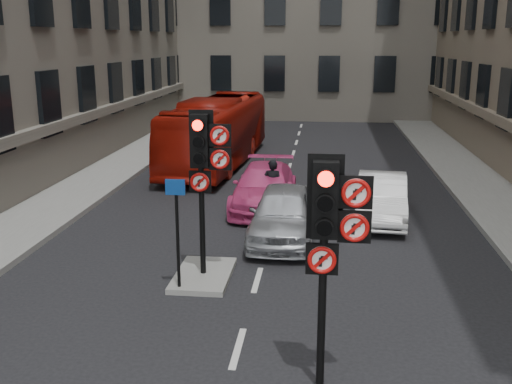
% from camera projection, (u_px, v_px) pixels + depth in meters
% --- Properties ---
extents(pavement_left, '(3.00, 50.00, 0.16)m').
position_uv_depth(pavement_left, '(72.00, 190.00, 20.61)').
color(pavement_left, gray).
rests_on(pavement_left, ground).
extents(pavement_right, '(3.00, 50.00, 0.16)m').
position_uv_depth(pavement_right, '(506.00, 202.00, 19.04)').
color(pavement_right, gray).
rests_on(pavement_right, ground).
extents(centre_island, '(1.20, 2.00, 0.12)m').
position_uv_depth(centre_island, '(203.00, 275.00, 13.22)').
color(centre_island, gray).
rests_on(centre_island, ground).
extents(signal_near, '(0.91, 0.40, 3.58)m').
position_uv_depth(signal_near, '(331.00, 225.00, 8.44)').
color(signal_near, black).
rests_on(signal_near, ground).
extents(signal_far, '(0.91, 0.40, 3.58)m').
position_uv_depth(signal_far, '(205.00, 158.00, 12.55)').
color(signal_far, black).
rests_on(signal_far, centre_island).
extents(car_silver, '(1.75, 4.16, 1.41)m').
position_uv_depth(car_silver, '(284.00, 213.00, 15.63)').
color(car_silver, '#B2B5BA').
rests_on(car_silver, ground).
extents(car_white, '(1.71, 4.06, 1.30)m').
position_uv_depth(car_white, '(382.00, 198.00, 17.35)').
color(car_white, silver).
rests_on(car_white, ground).
extents(car_pink, '(1.85, 4.52, 1.31)m').
position_uv_depth(car_pink, '(264.00, 187.00, 18.58)').
color(car_pink, '#D73F81').
rests_on(car_pink, ground).
extents(bus_red, '(3.00, 10.13, 2.78)m').
position_uv_depth(bus_red, '(217.00, 131.00, 24.82)').
color(bus_red, '#9A150B').
rests_on(bus_red, ground).
extents(motorcycle, '(0.60, 1.53, 0.89)m').
position_uv_depth(motorcycle, '(274.00, 193.00, 18.73)').
color(motorcycle, black).
rests_on(motorcycle, ground).
extents(motorcyclist, '(0.59, 0.39, 1.61)m').
position_uv_depth(motorcyclist, '(272.00, 186.00, 18.09)').
color(motorcyclist, black).
rests_on(motorcyclist, ground).
extents(info_sign, '(0.40, 0.12, 2.31)m').
position_uv_depth(info_sign, '(177.00, 218.00, 12.09)').
color(info_sign, black).
rests_on(info_sign, centre_island).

